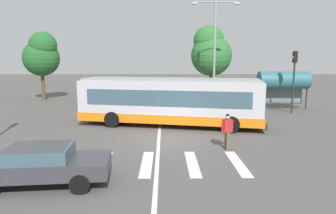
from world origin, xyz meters
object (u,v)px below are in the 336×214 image
object	(u,v)px
background_tree_right	(211,51)
parked_car_champagne	(154,96)
parked_car_charcoal	(96,96)
traffic_light_far_corner	(294,72)
parked_car_white	(124,96)
background_tree_left	(42,55)
twin_arm_street_lamp	(215,43)
parked_car_silver	(209,96)
city_transit_bus	(170,101)
pedestrian_crossing_street	(227,129)
bus_stop_shelter	(283,81)
parked_car_blue	(180,96)
foreground_sedan	(40,163)

from	to	relation	value
background_tree_right	parked_car_champagne	bearing A→B (deg)	-144.62
parked_car_charcoal	traffic_light_far_corner	size ratio (longest dim) A/B	0.94
parked_car_white	background_tree_left	world-z (taller)	background_tree_left
background_tree_left	twin_arm_street_lamp	bearing A→B (deg)	-16.21
parked_car_silver	city_transit_bus	bearing A→B (deg)	-111.60
parked_car_charcoal	twin_arm_street_lamp	world-z (taller)	twin_arm_street_lamp
pedestrian_crossing_street	traffic_light_far_corner	distance (m)	12.39
parked_car_charcoal	background_tree_left	size ratio (longest dim) A/B	0.65
bus_stop_shelter	background_tree_right	size ratio (longest dim) A/B	0.54
parked_car_blue	background_tree_right	world-z (taller)	background_tree_right
traffic_light_far_corner	bus_stop_shelter	world-z (taller)	traffic_light_far_corner
parked_car_champagne	twin_arm_street_lamp	world-z (taller)	twin_arm_street_lamp
parked_car_silver	background_tree_left	bearing A→B (deg)	170.86
traffic_light_far_corner	bus_stop_shelter	xyz separation A→B (m)	(0.20, 2.49, -0.86)
city_transit_bus	pedestrian_crossing_street	xyz separation A→B (m)	(2.60, -5.25, -0.62)
parked_car_silver	twin_arm_street_lamp	bearing A→B (deg)	-87.99
parked_car_silver	twin_arm_street_lamp	size ratio (longest dim) A/B	0.49
pedestrian_crossing_street	parked_car_white	distance (m)	16.51
parked_car_blue	traffic_light_far_corner	xyz separation A→B (m)	(8.67, -5.18, 2.51)
parked_car_champagne	bus_stop_shelter	size ratio (longest dim) A/B	1.04
traffic_light_far_corner	twin_arm_street_lamp	bearing A→B (deg)	148.62
parked_car_champagne	parked_car_silver	world-z (taller)	same
foreground_sedan	background_tree_right	distance (m)	25.62
pedestrian_crossing_street	background_tree_left	bearing A→B (deg)	130.86
parked_car_white	parked_car_champagne	xyz separation A→B (m)	(2.92, 0.17, 0.00)
parked_car_silver	traffic_light_far_corner	bearing A→B (deg)	-44.81
parked_car_silver	background_tree_right	bearing A→B (deg)	80.16
parked_car_charcoal	background_tree_left	world-z (taller)	background_tree_left
foreground_sedan	parked_car_white	bearing A→B (deg)	89.29
parked_car_white	background_tree_left	xyz separation A→B (m)	(-8.97, 3.29, 4.04)
parked_car_white	parked_car_champagne	distance (m)	2.93
bus_stop_shelter	twin_arm_street_lamp	world-z (taller)	twin_arm_street_lamp
bus_stop_shelter	parked_car_silver	bearing A→B (deg)	151.39
city_transit_bus	twin_arm_street_lamp	distance (m)	9.91
background_tree_right	parked_car_charcoal	bearing A→B (deg)	-159.90
parked_car_silver	traffic_light_far_corner	distance (m)	8.55
parked_car_white	bus_stop_shelter	distance (m)	14.69
background_tree_right	parked_car_silver	bearing A→B (deg)	-99.84
pedestrian_crossing_street	parked_car_silver	size ratio (longest dim) A/B	0.37
parked_car_charcoal	traffic_light_far_corner	distance (m)	17.88
parked_car_white	background_tree_left	distance (m)	10.37
pedestrian_crossing_street	parked_car_silver	bearing A→B (deg)	84.60
parked_car_charcoal	background_tree_left	distance (m)	8.06
parked_car_silver	background_tree_right	xyz separation A→B (m)	(0.69, 4.00, 4.43)
city_transit_bus	traffic_light_far_corner	size ratio (longest dim) A/B	2.44
twin_arm_street_lamp	parked_car_blue	bearing A→B (deg)	150.19
parked_car_champagne	background_tree_right	world-z (taller)	background_tree_right
parked_car_charcoal	background_tree_left	xyz separation A→B (m)	(-6.26, 3.08, 4.04)
twin_arm_street_lamp	background_tree_right	size ratio (longest dim) A/B	1.17
pedestrian_crossing_street	parked_car_silver	distance (m)	15.59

